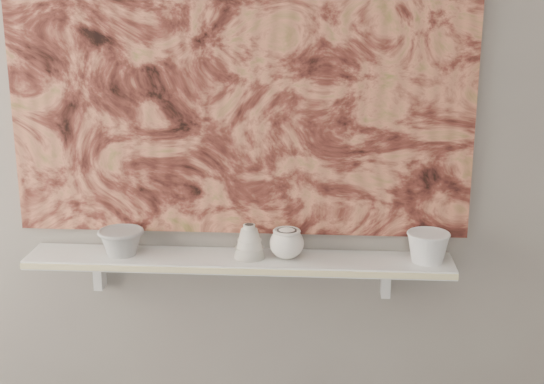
# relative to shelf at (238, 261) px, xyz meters

# --- Properties ---
(wall_back) EXTENTS (3.60, 0.00, 3.60)m
(wall_back) POSITION_rel_shelf_xyz_m (0.00, 0.09, 0.44)
(wall_back) COLOR gray
(wall_back) RESTS_ON floor
(shelf) EXTENTS (1.40, 0.18, 0.03)m
(shelf) POSITION_rel_shelf_xyz_m (0.00, 0.00, 0.00)
(shelf) COLOR silver
(shelf) RESTS_ON wall_back
(shelf_stripe) EXTENTS (1.40, 0.01, 0.02)m
(shelf_stripe) POSITION_rel_shelf_xyz_m (0.00, -0.09, 0.00)
(shelf_stripe) COLOR beige
(shelf_stripe) RESTS_ON shelf
(bracket_left) EXTENTS (0.03, 0.06, 0.12)m
(bracket_left) POSITION_rel_shelf_xyz_m (-0.49, 0.06, -0.07)
(bracket_left) COLOR silver
(bracket_left) RESTS_ON wall_back
(bracket_right) EXTENTS (0.03, 0.06, 0.12)m
(bracket_right) POSITION_rel_shelf_xyz_m (0.49, 0.06, -0.07)
(bracket_right) COLOR silver
(bracket_right) RESTS_ON wall_back
(painting) EXTENTS (1.50, 0.02, 1.10)m
(painting) POSITION_rel_shelf_xyz_m (0.00, 0.08, 0.62)
(painting) COLOR maroon
(painting) RESTS_ON wall_back
(house_motif) EXTENTS (0.09, 0.00, 0.08)m
(house_motif) POSITION_rel_shelf_xyz_m (0.45, 0.07, 0.32)
(house_motif) COLOR black
(house_motif) RESTS_ON painting
(bowl_grey) EXTENTS (0.16, 0.16, 0.09)m
(bowl_grey) POSITION_rel_shelf_xyz_m (-0.39, 0.00, 0.06)
(bowl_grey) COLOR #989896
(bowl_grey) RESTS_ON shelf
(cup_cream) EXTENTS (0.15, 0.15, 0.10)m
(cup_cream) POSITION_rel_shelf_xyz_m (0.16, 0.00, 0.07)
(cup_cream) COLOR silver
(cup_cream) RESTS_ON shelf
(bell_vessel) EXTENTS (0.13, 0.13, 0.11)m
(bell_vessel) POSITION_rel_shelf_xyz_m (0.04, 0.00, 0.07)
(bell_vessel) COLOR beige
(bell_vessel) RESTS_ON shelf
(bowl_white) EXTENTS (0.16, 0.16, 0.10)m
(bowl_white) POSITION_rel_shelf_xyz_m (0.61, 0.00, 0.07)
(bowl_white) COLOR white
(bowl_white) RESTS_ON shelf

